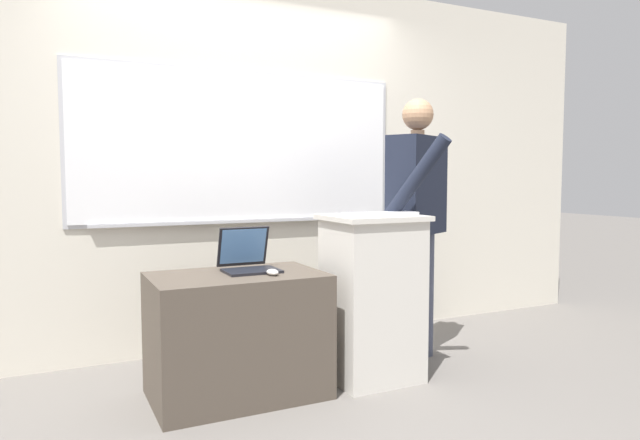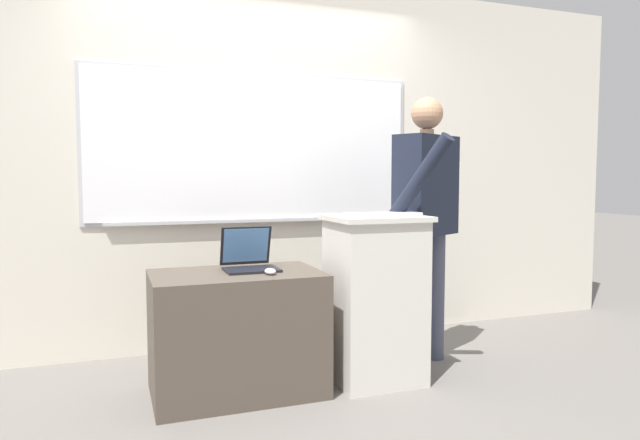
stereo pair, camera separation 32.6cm
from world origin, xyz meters
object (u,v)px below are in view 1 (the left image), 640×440
computer_mouse_by_laptop (273,272)px  person_presenter (417,209)px  lectern_podium (372,297)px  wireless_keyboard (380,214)px  side_desk (237,335)px  laptop (247,258)px

computer_mouse_by_laptop → person_presenter: bearing=10.7°
lectern_podium → person_presenter: size_ratio=0.58×
wireless_keyboard → computer_mouse_by_laptop: size_ratio=4.60×
wireless_keyboard → side_desk: bearing=169.2°
person_presenter → laptop: 1.20m
side_desk → laptop: (0.09, 0.09, 0.42)m
wireless_keyboard → computer_mouse_by_laptop: bearing=177.6°
lectern_podium → wireless_keyboard: size_ratio=2.18×
laptop → wireless_keyboard: wireless_keyboard is taller
side_desk → wireless_keyboard: bearing=-10.8°
lectern_podium → person_presenter: 0.71m
lectern_podium → wireless_keyboard: 0.51m
lectern_podium → computer_mouse_by_laptop: bearing=-177.1°
person_presenter → side_desk: bearing=155.9°
person_presenter → computer_mouse_by_laptop: (-1.11, -0.21, -0.31)m
wireless_keyboard → computer_mouse_by_laptop: wireless_keyboard is taller
laptop → person_presenter: bearing=-0.6°
lectern_podium → side_desk: lectern_podium is taller
laptop → computer_mouse_by_laptop: bearing=-72.6°
laptop → computer_mouse_by_laptop: 0.24m
side_desk → lectern_podium: bearing=-6.8°
lectern_podium → computer_mouse_by_laptop: size_ratio=10.02×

